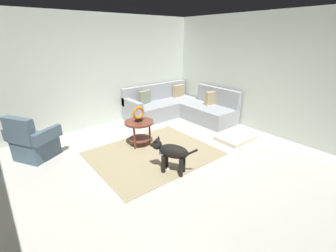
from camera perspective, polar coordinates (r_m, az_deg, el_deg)
ground_plane at (r=4.09m, az=0.37°, el=-11.78°), size 6.00×6.00×0.10m
wall_back at (r=6.04m, az=-17.95°, el=12.53°), size 6.00×0.12×2.70m
wall_right at (r=5.81m, az=24.01°, el=11.39°), size 0.12×6.00×2.70m
area_rug at (r=4.62m, az=-3.71°, el=-6.81°), size 2.30×1.90×0.01m
sectional_couch at (r=6.52m, az=2.77°, el=4.59°), size 2.20×2.25×0.88m
armchair at (r=5.01m, az=-30.54°, el=-3.56°), size 0.93×0.99×0.88m
side_table at (r=4.83m, az=-7.18°, el=-0.23°), size 0.60×0.60×0.54m
torus_sculpture at (r=4.73m, az=-7.35°, el=3.09°), size 0.28×0.08×0.33m
dog_bed_mat at (r=5.40m, az=16.34°, el=-2.82°), size 0.80×0.60×0.09m
dog at (r=3.86m, az=0.78°, el=-6.56°), size 0.47×0.76×0.63m
dog_toy_ball at (r=4.56m, az=-1.78°, el=-6.62°), size 0.08×0.08×0.08m
dog_toy_rope at (r=4.09m, az=0.08°, el=-10.47°), size 0.14×0.15×0.05m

